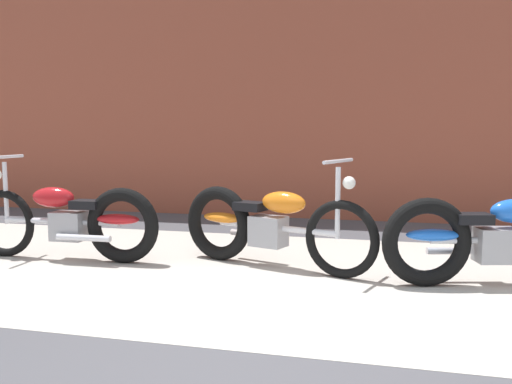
{
  "coord_description": "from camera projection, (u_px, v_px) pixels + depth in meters",
  "views": [
    {
      "loc": [
        0.64,
        -2.89,
        1.25
      ],
      "look_at": [
        -0.47,
        1.56,
        0.75
      ],
      "focal_mm": 38.29,
      "sensor_mm": 36.0,
      "label": 1
    }
  ],
  "objects": [
    {
      "name": "brick_building_wall",
      "position": [
        349.0,
        17.0,
        7.78
      ],
      "size": [
        36.0,
        0.5,
        5.79
      ],
      "primitive_type": "cube",
      "color": "brown",
      "rests_on": "ground"
    },
    {
      "name": "motorcycle_blue",
      "position": [
        487.0,
        238.0,
        4.43
      ],
      "size": [
        1.97,
        0.76,
        1.03
      ],
      "rotation": [
        0.0,
        0.0,
        0.25
      ],
      "color": "black",
      "rests_on": "ground"
    },
    {
      "name": "sidewalk_slab",
      "position": [
        313.0,
        276.0,
        4.77
      ],
      "size": [
        36.0,
        3.5,
        0.01
      ],
      "primitive_type": "cube",
      "color": "#B2ADA3",
      "rests_on": "ground"
    },
    {
      "name": "motorcycle_orange",
      "position": [
        261.0,
        224.0,
        5.09
      ],
      "size": [
        1.94,
        0.85,
        1.03
      ],
      "rotation": [
        0.0,
        0.0,
        -0.31
      ],
      "color": "black",
      "rests_on": "ground"
    },
    {
      "name": "motorcycle_red",
      "position": [
        76.0,
        220.0,
        5.32
      ],
      "size": [
        2.01,
        0.58,
        1.03
      ],
      "rotation": [
        0.0,
        0.0,
        3.17
      ],
      "color": "black",
      "rests_on": "ground"
    },
    {
      "name": "ground_plane",
      "position": [
        270.0,
        355.0,
        3.08
      ],
      "size": [
        80.0,
        80.0,
        0.0
      ],
      "primitive_type": "plane",
      "color": "#47474C"
    }
  ]
}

